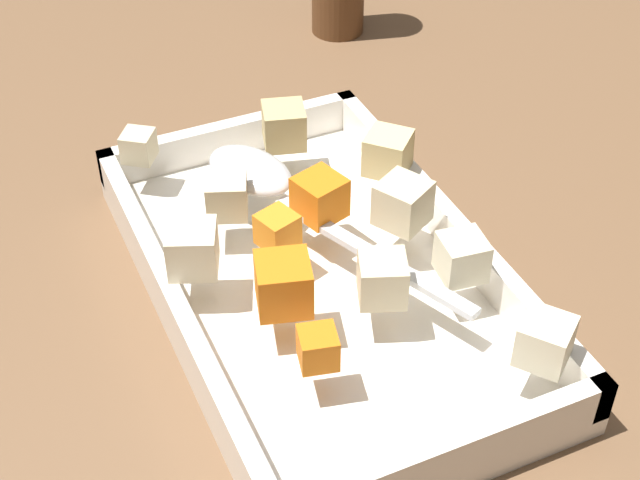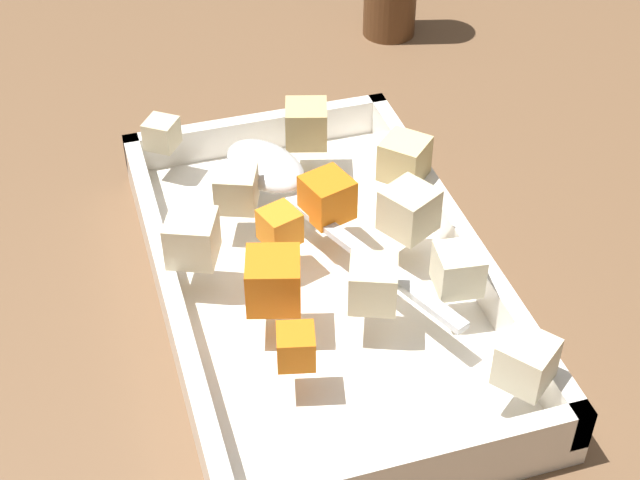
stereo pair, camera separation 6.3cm
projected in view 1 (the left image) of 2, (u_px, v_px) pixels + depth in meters
ground_plane at (291, 287)px, 0.68m from camera, size 4.00×4.00×0.00m
baking_dish at (320, 285)px, 0.66m from camera, size 0.36×0.22×0.04m
carrot_chunk_under_handle at (283, 284)px, 0.59m from camera, size 0.04×0.04×0.03m
carrot_chunk_mid_left at (278, 231)px, 0.64m from camera, size 0.03×0.03×0.02m
carrot_chunk_rim_edge at (318, 348)px, 0.56m from camera, size 0.03×0.03×0.02m
carrot_chunk_back_center at (320, 197)px, 0.66m from camera, size 0.04×0.04×0.03m
potato_chunk_corner_se at (193, 250)px, 0.61m from camera, size 0.04×0.04×0.03m
potato_chunk_corner_nw at (382, 279)px, 0.60m from camera, size 0.04×0.04×0.03m
potato_chunk_far_left at (138, 146)px, 0.71m from camera, size 0.03×0.03×0.02m
potato_chunk_mid_right at (284, 126)px, 0.73m from camera, size 0.04×0.04×0.03m
potato_chunk_center at (545, 341)px, 0.56m from camera, size 0.04×0.04×0.03m
potato_chunk_corner_ne at (462, 257)px, 0.61m from camera, size 0.03×0.03×0.03m
potato_chunk_corner_sw at (227, 196)px, 0.66m from camera, size 0.04×0.04×0.03m
potato_chunk_far_right at (388, 153)px, 0.70m from camera, size 0.04×0.04×0.03m
potato_chunk_near_right at (403, 203)px, 0.65m from camera, size 0.04×0.04×0.03m
serving_spoon at (258, 181)px, 0.68m from camera, size 0.23×0.12×0.02m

